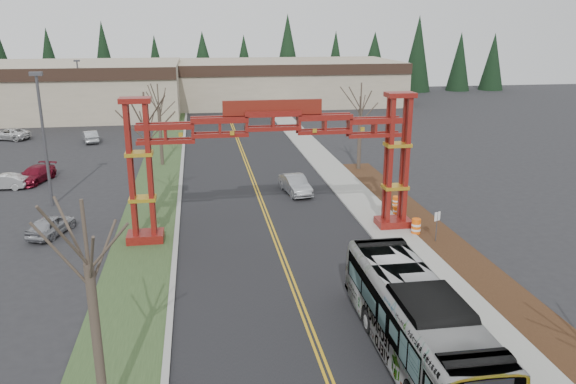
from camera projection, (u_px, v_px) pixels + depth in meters
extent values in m
cube|color=black|center=(261.00, 201.00, 42.64)|extent=(12.00, 110.00, 0.02)
cube|color=gold|center=(260.00, 201.00, 42.62)|extent=(0.12, 100.00, 0.01)
cube|color=gold|center=(263.00, 201.00, 42.65)|extent=(0.12, 100.00, 0.01)
cube|color=#999894|center=(340.00, 197.00, 43.56)|extent=(0.30, 110.00, 0.15)
cube|color=gray|center=(358.00, 196.00, 43.78)|extent=(2.60, 110.00, 0.14)
cube|color=#301D10|center=(482.00, 275.00, 30.01)|extent=(2.60, 50.00, 0.12)
cube|color=#2D4422|center=(154.00, 206.00, 41.41)|extent=(4.00, 110.00, 0.08)
cube|color=#999894|center=(179.00, 205.00, 41.68)|extent=(0.30, 110.00, 0.15)
cube|color=#5E0F0C|center=(146.00, 237.00, 34.72)|extent=(2.20, 1.60, 0.60)
cube|color=#5E0F0C|center=(130.00, 172.00, 33.06)|extent=(0.28, 0.28, 8.00)
cube|color=#5E0F0C|center=(149.00, 171.00, 33.23)|extent=(0.28, 0.28, 8.00)
cube|color=#5E0F0C|center=(132.00, 169.00, 33.72)|extent=(0.28, 0.28, 8.00)
cube|color=#5E0F0C|center=(150.00, 168.00, 33.89)|extent=(0.28, 0.28, 8.00)
cube|color=gold|center=(143.00, 199.00, 34.00)|extent=(1.60, 1.10, 0.22)
cube|color=gold|center=(139.00, 154.00, 33.19)|extent=(1.60, 1.10, 0.22)
cube|color=#5E0F0C|center=(135.00, 100.00, 32.28)|extent=(1.80, 1.20, 0.30)
cube|color=#5E0F0C|center=(393.00, 223.00, 37.16)|extent=(2.20, 1.60, 0.60)
cube|color=#5E0F0C|center=(390.00, 161.00, 35.51)|extent=(0.28, 0.28, 8.00)
cube|color=#5E0F0C|center=(407.00, 161.00, 35.68)|extent=(0.28, 0.28, 8.00)
cube|color=#5E0F0C|center=(387.00, 159.00, 36.17)|extent=(0.28, 0.28, 8.00)
cube|color=#5E0F0C|center=(403.00, 158.00, 36.34)|extent=(0.28, 0.28, 8.00)
cube|color=gold|center=(395.00, 187.00, 36.44)|extent=(1.60, 1.10, 0.22)
cube|color=gold|center=(398.00, 145.00, 35.64)|extent=(1.60, 1.10, 0.22)
cube|color=#5E0F0C|center=(400.00, 95.00, 34.73)|extent=(1.80, 1.20, 0.30)
cube|color=#5E0F0C|center=(273.00, 118.00, 33.86)|extent=(16.00, 0.90, 1.00)
cube|color=#5E0F0C|center=(273.00, 133.00, 34.12)|extent=(16.00, 0.90, 0.60)
cube|color=maroon|center=(273.00, 107.00, 33.68)|extent=(6.00, 0.25, 0.90)
cube|color=#9E9379|center=(19.00, 90.00, 81.40)|extent=(46.00, 22.00, 7.50)
cube|color=#9E9379|center=(282.00, 82.00, 95.15)|extent=(38.00, 20.00, 7.00)
cube|color=black|center=(292.00, 70.00, 84.83)|extent=(38.00, 0.40, 1.60)
cone|color=black|center=(2.00, 62.00, 98.29)|extent=(5.60, 5.60, 13.00)
cylinder|color=#382D26|center=(6.00, 95.00, 99.93)|extent=(0.80, 0.80, 1.60)
cone|color=black|center=(53.00, 61.00, 99.59)|extent=(5.60, 5.60, 13.00)
cylinder|color=#382D26|center=(56.00, 94.00, 101.23)|extent=(0.80, 0.80, 1.60)
cone|color=black|center=(102.00, 61.00, 100.89)|extent=(5.60, 5.60, 13.00)
cylinder|color=#382D26|center=(105.00, 93.00, 102.53)|extent=(0.80, 0.80, 1.60)
cone|color=black|center=(151.00, 60.00, 102.19)|extent=(5.60, 5.60, 13.00)
cylinder|color=#382D26|center=(153.00, 92.00, 103.83)|extent=(0.80, 0.80, 1.60)
cone|color=black|center=(198.00, 60.00, 103.49)|extent=(5.60, 5.60, 13.00)
cylinder|color=#382D26|center=(199.00, 91.00, 105.13)|extent=(0.80, 0.80, 1.60)
cone|color=black|center=(244.00, 60.00, 104.79)|extent=(5.60, 5.60, 13.00)
cylinder|color=#382D26|center=(244.00, 90.00, 106.43)|extent=(0.80, 0.80, 1.60)
cone|color=black|center=(288.00, 59.00, 106.09)|extent=(5.60, 5.60, 13.00)
cylinder|color=#382D26|center=(288.00, 90.00, 107.73)|extent=(0.80, 0.80, 1.60)
cone|color=black|center=(332.00, 59.00, 107.39)|extent=(5.60, 5.60, 13.00)
cylinder|color=#382D26|center=(332.00, 89.00, 109.03)|extent=(0.80, 0.80, 1.60)
cone|color=black|center=(375.00, 58.00, 108.69)|extent=(5.60, 5.60, 13.00)
cylinder|color=#382D26|center=(374.00, 88.00, 110.33)|extent=(0.80, 0.80, 1.60)
cone|color=black|center=(417.00, 58.00, 109.99)|extent=(5.60, 5.60, 13.00)
cylinder|color=#382D26|center=(415.00, 87.00, 111.63)|extent=(0.80, 0.80, 1.60)
cone|color=black|center=(457.00, 57.00, 111.29)|extent=(5.60, 5.60, 13.00)
cylinder|color=#382D26|center=(455.00, 86.00, 112.93)|extent=(0.80, 0.80, 1.60)
cone|color=black|center=(497.00, 57.00, 112.59)|extent=(5.60, 5.60, 13.00)
cylinder|color=#382D26|center=(494.00, 86.00, 114.23)|extent=(0.80, 0.80, 1.60)
imported|color=#A3A6AB|center=(416.00, 322.00, 22.18)|extent=(2.89, 11.86, 3.30)
imported|color=#A5A8AD|center=(295.00, 185.00, 44.48)|extent=(2.19, 4.61, 1.46)
imported|color=#9D9FA5|center=(51.00, 225.00, 35.75)|extent=(2.73, 4.18, 1.32)
imported|color=silver|center=(3.00, 182.00, 45.63)|extent=(3.86, 1.55, 1.25)
imported|color=maroon|center=(35.00, 174.00, 47.67)|extent=(3.07, 4.95, 1.34)
imported|color=#B0B3B8|center=(90.00, 136.00, 63.74)|extent=(2.47, 4.30, 1.34)
imported|color=white|center=(9.00, 134.00, 65.12)|extent=(5.34, 3.95, 1.35)
cylinder|color=#382D26|center=(98.00, 348.00, 18.08)|extent=(0.32, 0.32, 5.90)
cylinder|color=#382D26|center=(85.00, 234.00, 16.94)|extent=(0.12, 0.12, 2.18)
cylinder|color=#382D26|center=(149.00, 170.00, 39.11)|extent=(0.35, 0.35, 6.33)
cylinder|color=#382D26|center=(145.00, 109.00, 37.88)|extent=(0.13, 0.13, 2.37)
cylinder|color=#382D26|center=(161.00, 137.00, 52.77)|extent=(0.32, 0.32, 5.55)
cylinder|color=#382D26|center=(158.00, 96.00, 51.68)|extent=(0.12, 0.12, 2.23)
cylinder|color=#382D26|center=(359.00, 140.00, 51.09)|extent=(0.35, 0.35, 5.67)
cylinder|color=#382D26|center=(361.00, 96.00, 49.96)|extent=(0.13, 0.13, 2.41)
cylinder|color=#3F3F44|center=(45.00, 143.00, 40.31)|extent=(0.21, 0.21, 9.53)
cube|color=#3F3F44|center=(36.00, 74.00, 38.91)|extent=(0.85, 0.42, 0.26)
cylinder|color=#3F3F44|center=(80.00, 94.00, 72.65)|extent=(0.19, 0.19, 8.33)
cube|color=#3F3F44|center=(77.00, 61.00, 71.42)|extent=(0.74, 0.37, 0.23)
cylinder|color=#3F3F44|center=(436.00, 228.00, 34.30)|extent=(0.05, 0.05, 2.01)
cube|color=white|center=(437.00, 216.00, 34.09)|extent=(0.43, 0.22, 0.55)
cylinder|color=#F85D0D|center=(416.00, 227.00, 35.72)|extent=(0.57, 0.57, 1.09)
cylinder|color=white|center=(416.00, 225.00, 35.68)|extent=(0.59, 0.59, 0.13)
cylinder|color=white|center=(416.00, 229.00, 35.77)|extent=(0.59, 0.59, 0.13)
cylinder|color=#F85D0D|center=(396.00, 212.00, 38.81)|extent=(0.46, 0.46, 0.88)
cylinder|color=white|center=(396.00, 211.00, 38.77)|extent=(0.48, 0.48, 0.11)
cylinder|color=white|center=(396.00, 214.00, 38.85)|extent=(0.48, 0.48, 0.11)
cylinder|color=#F85D0D|center=(396.00, 202.00, 40.88)|extent=(0.48, 0.48, 0.93)
cylinder|color=white|center=(396.00, 201.00, 40.84)|extent=(0.50, 0.50, 0.11)
cylinder|color=white|center=(396.00, 204.00, 40.92)|extent=(0.50, 0.50, 0.11)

